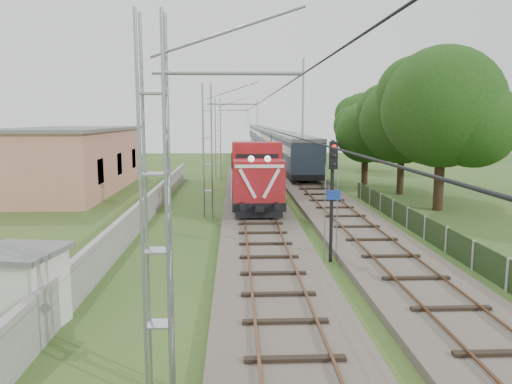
{
  "coord_description": "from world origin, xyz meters",
  "views": [
    {
      "loc": [
        -1.39,
        -18.13,
        5.9
      ],
      "look_at": [
        -0.28,
        7.18,
        2.2
      ],
      "focal_mm": 35.0,
      "sensor_mm": 36.0,
      "label": 1
    }
  ],
  "objects_px": {
    "relay_hut": "(20,290)",
    "signal_post": "(333,179)",
    "locomotive": "(254,170)",
    "coach_rake": "(266,136)"
  },
  "relations": [
    {
      "from": "relay_hut",
      "to": "signal_post",
      "type": "bearing_deg",
      "value": 32.29
    },
    {
      "from": "locomotive",
      "to": "coach_rake",
      "type": "height_order",
      "value": "locomotive"
    },
    {
      "from": "coach_rake",
      "to": "relay_hut",
      "type": "bearing_deg",
      "value": -98.15
    },
    {
      "from": "coach_rake",
      "to": "signal_post",
      "type": "distance_m",
      "value": 80.33
    },
    {
      "from": "coach_rake",
      "to": "signal_post",
      "type": "bearing_deg",
      "value": -91.71
    },
    {
      "from": "coach_rake",
      "to": "relay_hut",
      "type": "distance_m",
      "value": 87.5
    },
    {
      "from": "locomotive",
      "to": "coach_rake",
      "type": "distance_m",
      "value": 64.6
    },
    {
      "from": "locomotive",
      "to": "relay_hut",
      "type": "height_order",
      "value": "locomotive"
    },
    {
      "from": "locomotive",
      "to": "relay_hut",
      "type": "distance_m",
      "value": 23.43
    },
    {
      "from": "locomotive",
      "to": "relay_hut",
      "type": "bearing_deg",
      "value": -108.44
    }
  ]
}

